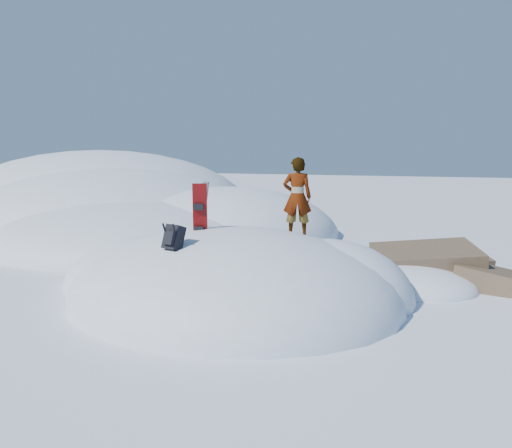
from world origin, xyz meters
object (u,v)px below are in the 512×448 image
at_px(person, 297,197).
at_px(backpack, 173,238).
at_px(snowboard_dark, 202,218).
at_px(snowboard_red, 200,221).

bearing_deg(person, backpack, 38.58).
bearing_deg(snowboard_dark, snowboard_red, -22.93).
xyz_separation_m(snowboard_dark, backpack, (0.40, -1.87, -0.11)).
relative_size(backpack, person, 0.32).
bearing_deg(snowboard_dark, backpack, -35.63).
distance_m(snowboard_red, person, 2.12).
distance_m(snowboard_red, backpack, 1.24).
height_order(snowboard_dark, person, person).
relative_size(snowboard_red, person, 0.94).
xyz_separation_m(snowboard_red, person, (1.73, 1.14, 0.45)).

